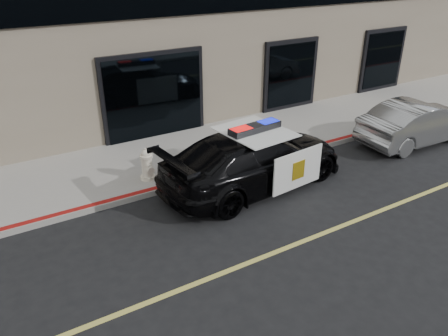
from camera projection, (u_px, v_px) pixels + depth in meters
ground at (323, 233)px, 9.65m from camera, size 120.00×120.00×0.00m
sidewalk_n at (208, 148)px, 13.65m from camera, size 60.00×3.50×0.15m
police_car at (254, 159)px, 11.34m from camera, size 3.19×5.66×1.71m
silver_sedan at (418, 122)px, 13.97m from camera, size 1.74×4.30×1.39m
fire_hydrant at (147, 165)px, 11.48m from camera, size 0.40×0.55×0.88m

